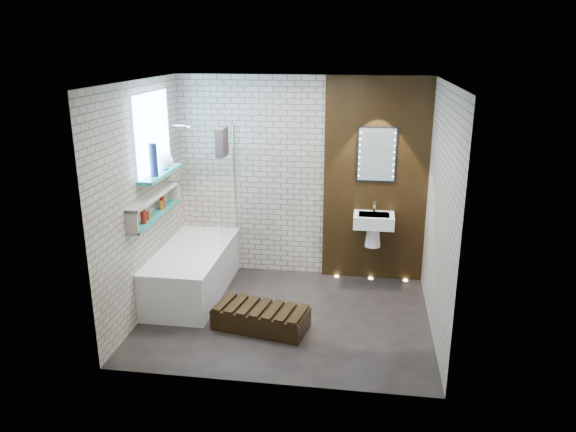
% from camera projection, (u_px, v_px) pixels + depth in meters
% --- Properties ---
extents(ground, '(3.20, 3.20, 0.00)m').
position_uv_depth(ground, '(286.00, 316.00, 6.25)').
color(ground, black).
rests_on(ground, ground).
extents(room_shell, '(3.24, 3.20, 2.60)m').
position_uv_depth(room_shell, '(286.00, 207.00, 5.86)').
color(room_shell, tan).
rests_on(room_shell, ground).
extents(walnut_panel, '(1.30, 0.06, 2.60)m').
position_uv_depth(walnut_panel, '(375.00, 181.00, 6.93)').
color(walnut_panel, black).
rests_on(walnut_panel, ground).
extents(clerestory_window, '(0.18, 1.00, 0.94)m').
position_uv_depth(clerestory_window, '(154.00, 142.00, 6.23)').
color(clerestory_window, '#7FADE0').
rests_on(clerestory_window, room_shell).
extents(display_niche, '(0.14, 1.30, 0.26)m').
position_uv_depth(display_niche, '(155.00, 206.00, 6.24)').
color(display_niche, teal).
rests_on(display_niche, room_shell).
extents(bathtub, '(0.79, 1.74, 0.70)m').
position_uv_depth(bathtub, '(193.00, 271.00, 6.76)').
color(bathtub, white).
rests_on(bathtub, ground).
extents(bath_screen, '(0.01, 0.78, 1.40)m').
position_uv_depth(bath_screen, '(227.00, 185.00, 6.83)').
color(bath_screen, white).
rests_on(bath_screen, bathtub).
extents(towel, '(0.10, 0.26, 0.33)m').
position_uv_depth(towel, '(222.00, 142.00, 6.48)').
color(towel, black).
rests_on(towel, bath_screen).
extents(shower_head, '(0.18, 0.18, 0.02)m').
position_uv_depth(shower_head, '(192.00, 126.00, 6.73)').
color(shower_head, silver).
rests_on(shower_head, room_shell).
extents(washbasin, '(0.50, 0.36, 0.58)m').
position_uv_depth(washbasin, '(374.00, 225.00, 6.90)').
color(washbasin, white).
rests_on(washbasin, walnut_panel).
extents(led_mirror, '(0.50, 0.02, 0.70)m').
position_uv_depth(led_mirror, '(377.00, 155.00, 6.79)').
color(led_mirror, black).
rests_on(led_mirror, walnut_panel).
extents(walnut_step, '(1.07, 0.63, 0.22)m').
position_uv_depth(walnut_step, '(261.00, 319.00, 5.97)').
color(walnut_step, black).
rests_on(walnut_step, ground).
extents(niche_bottles, '(0.06, 0.63, 0.15)m').
position_uv_depth(niche_bottles, '(153.00, 210.00, 6.21)').
color(niche_bottles, maroon).
rests_on(niche_bottles, display_niche).
extents(sill_vases, '(0.19, 0.49, 0.37)m').
position_uv_depth(sill_vases, '(162.00, 161.00, 6.32)').
color(sill_vases, white).
rests_on(sill_vases, clerestory_window).
extents(floor_uplights, '(0.96, 0.06, 0.01)m').
position_uv_depth(floor_uplights, '(371.00, 278.00, 7.25)').
color(floor_uplights, '#FFD899').
rests_on(floor_uplights, ground).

